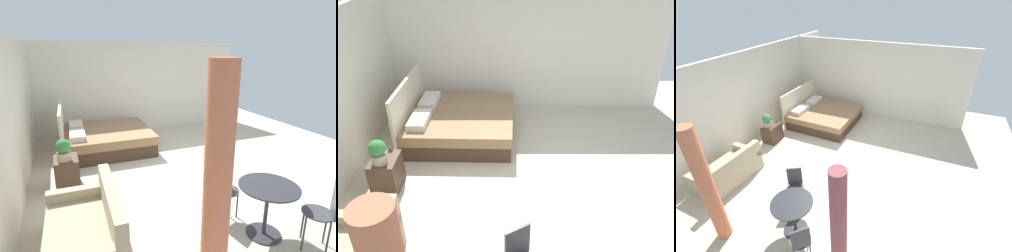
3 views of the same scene
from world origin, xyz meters
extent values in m
cube|color=beige|center=(0.00, 0.00, -0.01)|extent=(9.21, 9.09, 0.02)
cube|color=silver|center=(0.00, 3.04, 1.29)|extent=(9.21, 0.12, 2.58)
cube|color=silver|center=(3.11, 0.00, 1.29)|extent=(0.12, 6.09, 2.58)
cube|color=#473323|center=(1.72, 1.32, 0.15)|extent=(1.96, 2.02, 0.30)
cube|color=#93704C|center=(1.72, 1.32, 0.40)|extent=(2.00, 2.06, 0.20)
cube|color=beige|center=(1.75, 2.33, 0.58)|extent=(1.97, 0.11, 1.15)
cube|color=silver|center=(1.32, 2.03, 0.56)|extent=(0.69, 0.34, 0.12)
cube|color=silver|center=(2.16, 2.01, 0.56)|extent=(0.69, 0.34, 0.12)
cube|color=tan|center=(-1.70, 2.20, 0.19)|extent=(1.47, 0.90, 0.38)
cube|color=tan|center=(-1.71, 1.85, 0.59)|extent=(1.45, 0.19, 0.42)
cube|color=tan|center=(-1.05, 2.18, 0.45)|extent=(0.17, 0.85, 0.14)
cube|color=tan|center=(-2.36, 2.22, 0.45)|extent=(0.17, 0.85, 0.14)
cube|color=#473323|center=(0.12, 2.31, 0.27)|extent=(0.53, 0.40, 0.53)
cylinder|color=tan|center=(0.02, 2.33, 0.61)|extent=(0.23, 0.23, 0.15)
sphere|color=#387F3D|center=(0.02, 2.33, 0.79)|extent=(0.25, 0.25, 0.25)
cylinder|color=#2D2D33|center=(-2.26, -0.04, 0.01)|extent=(0.45, 0.45, 0.02)
cylinder|color=#2D2D33|center=(-2.26, -0.04, 0.35)|extent=(0.05, 0.05, 0.70)
cylinder|color=#2D2D33|center=(-2.26, -0.04, 0.71)|extent=(0.75, 0.75, 0.02)
cylinder|color=#3F3F44|center=(-2.50, -0.45, 0.24)|extent=(0.02, 0.02, 0.47)
cylinder|color=#3F3F44|center=(-2.67, -0.26, 0.24)|extent=(0.02, 0.02, 0.47)
cylinder|color=#3F3F44|center=(-2.68, -0.44, 0.48)|extent=(0.51, 0.51, 0.02)
cube|color=#3F3F44|center=(-2.79, -0.55, 0.70)|extent=(0.22, 0.23, 0.42)
cylinder|color=#3F3F44|center=(-1.94, 0.29, 0.22)|extent=(0.02, 0.02, 0.44)
cylinder|color=#3F3F44|center=(-1.81, 0.07, 0.22)|extent=(0.02, 0.02, 0.44)
cylinder|color=#3F3F44|center=(-1.71, 0.42, 0.22)|extent=(0.02, 0.02, 0.44)
cylinder|color=#3F3F44|center=(-1.58, 0.20, 0.22)|extent=(0.02, 0.02, 0.44)
cylinder|color=#3F3F44|center=(-1.76, 0.25, 0.45)|extent=(0.51, 0.51, 0.02)
cube|color=#3F3F44|center=(-1.62, 0.33, 0.67)|extent=(0.17, 0.27, 0.42)
cylinder|color=#994C51|center=(-2.86, -1.22, 1.16)|extent=(0.21, 0.21, 2.32)
cylinder|color=#D1704C|center=(-2.86, 1.12, 1.16)|extent=(0.25, 0.25, 2.32)
camera|label=1|loc=(-4.57, 2.27, 2.38)|focal=28.41mm
camera|label=2|loc=(-4.11, 0.45, 3.50)|focal=35.98mm
camera|label=3|loc=(-4.53, -1.99, 3.91)|focal=24.62mm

